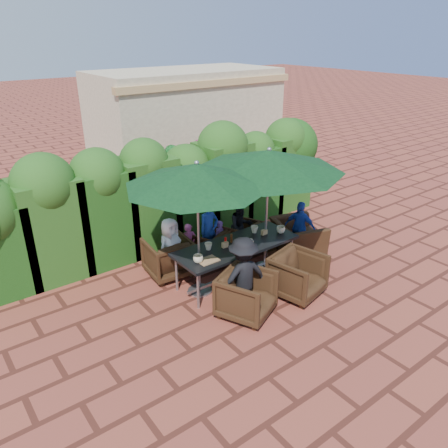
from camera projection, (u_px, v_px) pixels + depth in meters
ground at (233, 283)px, 8.23m from camera, size 80.00×80.00×0.00m
dining_table at (236, 248)px, 8.08m from camera, size 2.39×0.90×0.75m
umbrella_left at (197, 175)px, 7.07m from camera, size 2.44×2.44×2.46m
umbrella_right at (269, 161)px, 7.85m from camera, size 2.76×2.76×2.46m
chair_far_left at (168, 255)px, 8.36m from camera, size 0.88×0.83×0.83m
chair_far_mid at (210, 243)px, 8.98m from camera, size 0.86×0.84×0.69m
chair_far_right at (242, 235)px, 9.28m from camera, size 0.91×0.89×0.73m
chair_near_left at (247, 293)px, 7.16m from camera, size 1.07×1.04×0.84m
chair_near_right at (298, 273)px, 7.72m from camera, size 0.99×0.95×0.86m
chair_end_right at (298, 232)px, 9.20m from camera, size 1.00×1.22×0.92m
adult_far_left at (170, 248)px, 8.25m from camera, size 0.66×0.51×1.19m
adult_far_mid at (209, 231)px, 8.90m from camera, size 0.47×0.39×1.24m
adult_far_right at (241, 227)px, 9.19m from camera, size 0.60×0.42×1.14m
adult_near_left at (243, 276)px, 7.15m from camera, size 0.92×0.53×1.36m
adult_end_right at (300, 228)px, 9.14m from camera, size 0.59×0.75×1.15m
child_left at (189, 244)px, 8.78m from camera, size 0.35×0.31×0.85m
child_right at (221, 238)px, 9.11m from camera, size 0.29×0.24×0.78m
pedestrian_a at (173, 174)px, 11.68m from camera, size 1.62×1.01×1.64m
pedestrian_b at (201, 168)px, 12.21m from camera, size 0.93×0.83×1.65m
pedestrian_c at (241, 161)px, 12.92m from camera, size 1.08×0.60×1.61m
cup_a at (198, 259)px, 7.40m from camera, size 0.17×0.17×0.14m
cup_b at (208, 246)px, 7.83m from camera, size 0.14×0.14×0.13m
cup_c at (249, 243)px, 7.93m from camera, size 0.18×0.18×0.14m
cup_d at (254, 229)px, 8.48m from camera, size 0.15×0.15×0.14m
cup_e at (281, 230)px, 8.47m from camera, size 0.17×0.17×0.13m
ketchup_bottle at (225, 241)px, 7.96m from camera, size 0.04×0.04×0.17m
sauce_bottle at (231, 238)px, 8.08m from camera, size 0.04×0.04×0.17m
serving_tray at (208, 260)px, 7.47m from camera, size 0.35×0.25×0.02m
number_block_left at (225, 245)px, 7.92m from camera, size 0.12×0.06×0.10m
number_block_right at (264, 232)px, 8.41m from camera, size 0.12×0.06×0.10m
hedge_wall at (157, 186)px, 9.25m from camera, size 9.10×1.60×2.52m
building at (186, 120)px, 14.58m from camera, size 6.20×3.08×3.20m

